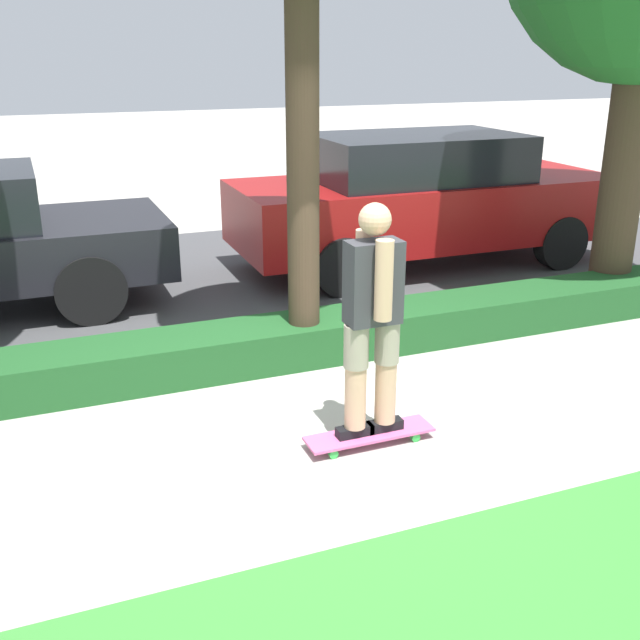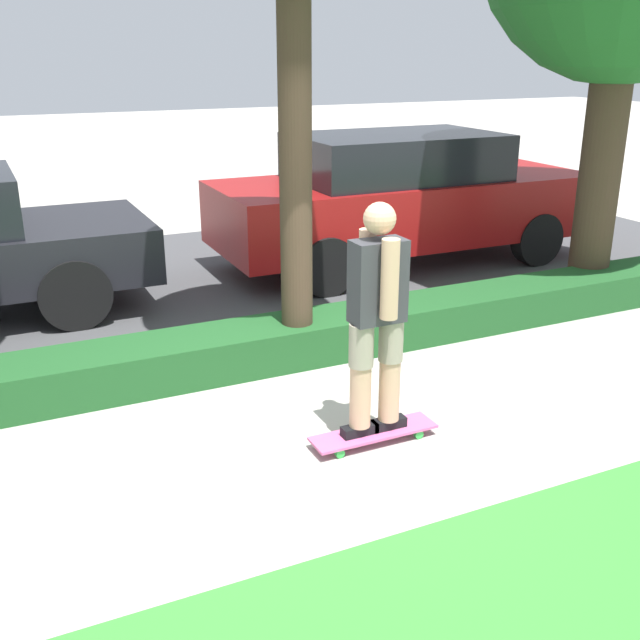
# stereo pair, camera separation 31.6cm
# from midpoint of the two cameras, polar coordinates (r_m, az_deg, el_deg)

# --- Properties ---
(ground_plane) EXTENTS (60.00, 60.00, 0.00)m
(ground_plane) POSITION_cam_midpoint_polar(r_m,az_deg,el_deg) (5.22, 3.34, -9.78)
(ground_plane) COLOR #ADA89E
(street_asphalt) EXTENTS (14.91, 5.00, 0.01)m
(street_asphalt) POSITION_cam_midpoint_polar(r_m,az_deg,el_deg) (8.90, -8.10, 2.90)
(street_asphalt) COLOR #474749
(street_asphalt) RESTS_ON ground_plane
(hedge_row) EXTENTS (14.91, 0.60, 0.36)m
(hedge_row) POSITION_cam_midpoint_polar(r_m,az_deg,el_deg) (6.48, -2.58, -1.86)
(hedge_row) COLOR #1E5123
(hedge_row) RESTS_ON ground_plane
(skateboard) EXTENTS (0.91, 0.24, 0.08)m
(skateboard) POSITION_cam_midpoint_polar(r_m,az_deg,el_deg) (5.27, 5.53, -8.70)
(skateboard) COLOR #DB5B93
(skateboard) RESTS_ON ground_plane
(skater_person) EXTENTS (0.49, 0.41, 1.61)m
(skater_person) POSITION_cam_midpoint_polar(r_m,az_deg,el_deg) (4.91, 5.86, 0.24)
(skater_person) COLOR black
(skater_person) RESTS_ON skateboard
(parked_car_middle) EXTENTS (4.77, 1.84, 1.62)m
(parked_car_middle) POSITION_cam_midpoint_polar(r_m,az_deg,el_deg) (9.48, 8.81, 9.16)
(parked_car_middle) COLOR maroon
(parked_car_middle) RESTS_ON ground_plane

